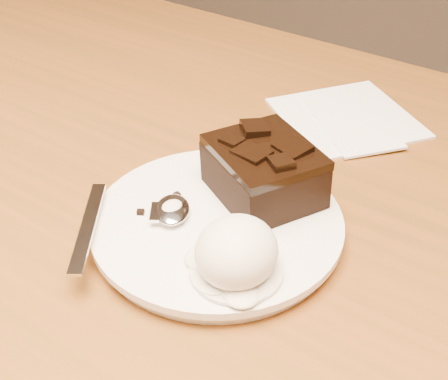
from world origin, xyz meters
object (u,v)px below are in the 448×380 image
Objects in this scene: ice_cream_scoop at (237,252)px; brownie at (264,174)px; spoon at (172,211)px; plate at (217,226)px; napkin at (347,117)px.

brownie is at bearing 110.87° from ice_cream_scoop.
brownie reaches higher than spoon.
plate is 0.04m from spoon.
napkin is at bearing 92.83° from brownie.
napkin is at bearing 47.18° from spoon.
brownie is 0.08m from spoon.
plate is at bearing -90.84° from napkin.
plate is at bearing -5.66° from spoon.
spoon is (-0.03, -0.02, 0.01)m from plate.
ice_cream_scoop is 0.39× the size of spoon.
napkin is (-0.04, 0.28, -0.04)m from ice_cream_scoop.
ice_cream_scoop is (0.04, -0.09, 0.00)m from brownie.
brownie is (0.01, 0.05, 0.03)m from plate.
brownie reaches higher than napkin.
plate is at bearing 138.14° from ice_cream_scoop.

